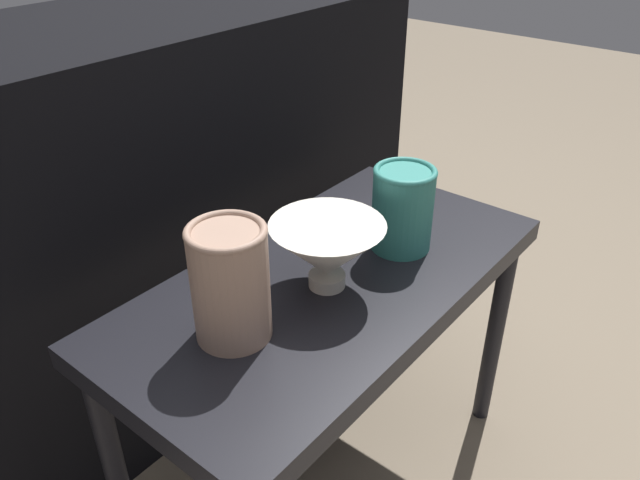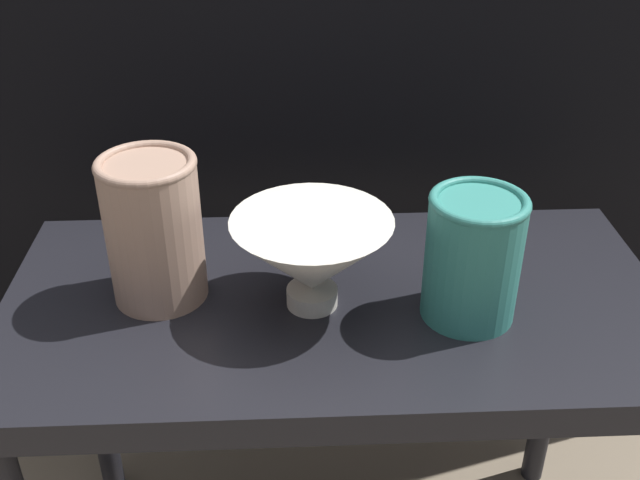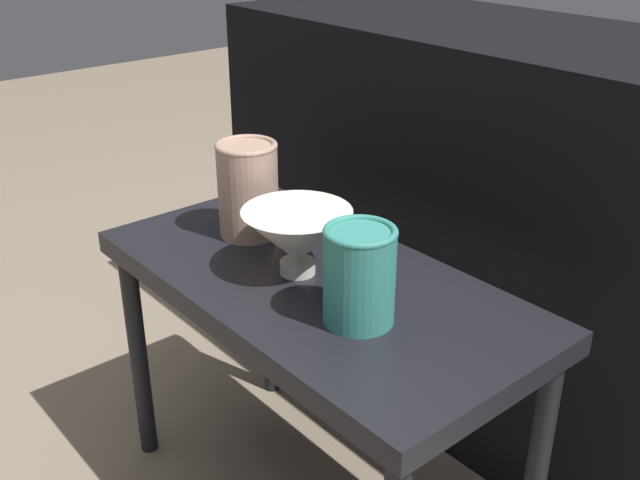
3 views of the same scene
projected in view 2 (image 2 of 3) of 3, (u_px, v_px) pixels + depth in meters
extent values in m
cube|color=black|center=(335.00, 310.00, 0.91)|extent=(0.80, 0.40, 0.04)
cylinder|color=black|center=(95.00, 385.00, 1.18)|extent=(0.04, 0.04, 0.48)
cylinder|color=black|center=(553.00, 371.00, 1.21)|extent=(0.04, 0.04, 0.48)
cube|color=black|center=(316.00, 163.00, 1.43)|extent=(1.42, 0.50, 0.86)
cylinder|color=silver|center=(312.00, 296.00, 0.89)|extent=(0.06, 0.06, 0.02)
cone|color=silver|center=(312.00, 255.00, 0.86)|extent=(0.19, 0.19, 0.09)
cylinder|color=tan|center=(154.00, 232.00, 0.86)|extent=(0.11, 0.11, 0.17)
torus|color=tan|center=(145.00, 164.00, 0.82)|extent=(0.11, 0.11, 0.01)
cylinder|color=teal|center=(473.00, 260.00, 0.84)|extent=(0.11, 0.11, 0.15)
torus|color=teal|center=(480.00, 201.00, 0.80)|extent=(0.11, 0.11, 0.01)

